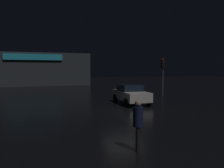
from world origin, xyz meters
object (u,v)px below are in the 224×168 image
object	(u,v)px
store_building	(33,69)
car_near	(131,94)
pedestrian	(138,121)
traffic_signal_opposite	(163,67)

from	to	relation	value
store_building	car_near	bearing A→B (deg)	-75.49
car_near	store_building	bearing A→B (deg)	104.51
car_near	pedestrian	world-z (taller)	pedestrian
store_building	pedestrian	distance (m)	35.71
traffic_signal_opposite	pedestrian	distance (m)	16.94
traffic_signal_opposite	pedestrian	size ratio (longest dim) A/B	2.26
traffic_signal_opposite	car_near	distance (m)	7.00
traffic_signal_opposite	car_near	world-z (taller)	traffic_signal_opposite
traffic_signal_opposite	pedestrian	xyz separation A→B (m)	(-9.73, -13.72, -1.96)
store_building	pedestrian	bearing A→B (deg)	-86.25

